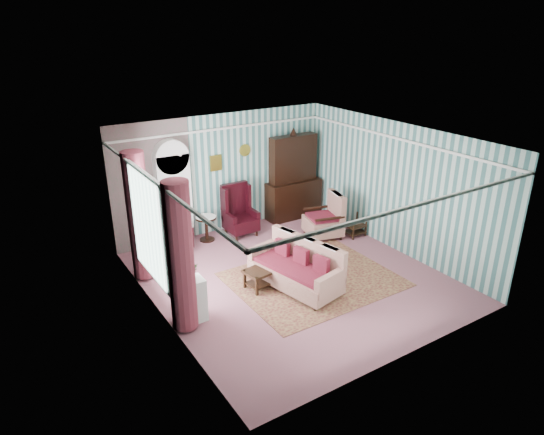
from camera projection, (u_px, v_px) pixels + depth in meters
floor at (293, 277)px, 9.96m from camera, size 6.00×6.00×0.00m
room_shell at (262, 188)px, 9.03m from camera, size 5.53×6.02×2.91m
bookcase at (174, 198)px, 11.08m from camera, size 0.80×0.28×2.24m
dresser_hutch at (294, 174)px, 12.58m from camera, size 1.50×0.56×2.36m
wingback_left at (172, 226)px, 10.84m from camera, size 0.76×0.80×1.25m
wingback_right at (241, 211)px, 11.71m from camera, size 0.76×0.80×1.25m
seated_woman at (172, 228)px, 10.85m from camera, size 0.44×0.40×1.18m
round_side_table at (207, 229)px, 11.53m from camera, size 0.50×0.50×0.60m
nest_table at (355, 225)px, 11.79m from camera, size 0.45×0.38×0.54m
plant_stand at (189, 301)px, 8.38m from camera, size 0.55×0.35×0.80m
rug at (313, 279)px, 9.87m from camera, size 3.20×2.60×0.01m
sofa at (295, 262)px, 9.40m from camera, size 1.28×2.06×1.11m
floral_armchair at (323, 217)px, 11.65m from camera, size 0.91×1.04×1.01m
coffee_table at (267, 276)px, 9.61m from camera, size 1.01×0.60×0.40m
potted_plant_a at (188, 274)px, 8.06m from camera, size 0.40×0.37×0.38m
potted_plant_b at (186, 265)px, 8.28m from camera, size 0.27×0.23×0.46m
potted_plant_c at (182, 271)px, 8.15m from camera, size 0.24×0.24×0.39m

